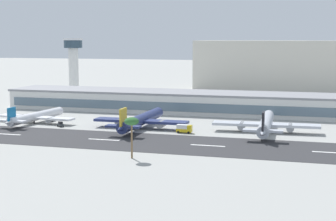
{
  "coord_description": "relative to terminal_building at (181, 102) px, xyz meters",
  "views": [
    {
      "loc": [
        76.2,
        -184.31,
        36.7
      ],
      "look_at": [
        14.43,
        26.58,
        7.17
      ],
      "focal_mm": 57.91,
      "sensor_mm": 36.0,
      "label": 1
    }
  ],
  "objects": [
    {
      "name": "palm_tree_1",
      "position": [
        12.74,
        -106.06,
        5.96
      ],
      "size": [
        4.51,
        4.51,
        12.73
      ],
      "color": "brown",
      "rests_on": "ground_plane"
    },
    {
      "name": "airliner_blue_tail_gate_0",
      "position": [
        -51.53,
        -53.23,
        -2.33
      ],
      "size": [
        36.73,
        42.06,
        8.78
      ],
      "rotation": [
        0.0,
        0.0,
        1.49
      ],
      "color": "silver",
      "rests_on": "ground_plane"
    },
    {
      "name": "service_box_truck_1",
      "position": [
        16.93,
        -58.36,
        -3.34
      ],
      "size": [
        6.11,
        2.93,
        3.25
      ],
      "rotation": [
        0.0,
        0.0,
        6.23
      ],
      "color": "gold",
      "rests_on": "ground_plane"
    },
    {
      "name": "runway_centreline_dash_6",
      "position": [
        71.69,
        -80.49,
        -5.04
      ],
      "size": [
        12.0,
        1.2,
        0.01
      ],
      "primitive_type": "cube",
      "color": "white",
      "rests_on": "runway_strip"
    },
    {
      "name": "airliner_black_tail_gate_2",
      "position": [
        47.25,
        -49.08,
        -1.7
      ],
      "size": [
        41.87,
        51.48,
        10.74
      ],
      "rotation": [
        0.0,
        0.0,
        1.63
      ],
      "color": "silver",
      "rests_on": "ground_plane"
    },
    {
      "name": "airliner_gold_tail_gate_1",
      "position": [
        -2.73,
        -54.09,
        -1.67
      ],
      "size": [
        39.1,
        51.82,
        10.82
      ],
      "rotation": [
        0.0,
        0.0,
        1.57
      ],
      "color": "navy",
      "rests_on": "ground_plane"
    },
    {
      "name": "runway_centreline_dash_4",
      "position": [
        -7.44,
        -80.49,
        -5.04
      ],
      "size": [
        12.0,
        1.2,
        0.01
      ],
      "primitive_type": "cube",
      "color": "white",
      "rests_on": "runway_strip"
    },
    {
      "name": "control_tower",
      "position": [
        -80.0,
        43.68,
        17.7
      ],
      "size": [
        12.09,
        12.09,
        36.48
      ],
      "color": "silver",
      "rests_on": "ground_plane"
    },
    {
      "name": "service_baggage_tug_0",
      "position": [
        -36.22,
        -58.59,
        -4.08
      ],
      "size": [
        3.5,
        3.23,
        2.2
      ],
      "rotation": [
        0.0,
        0.0,
        2.48
      ],
      "color": "#2D3338",
      "rests_on": "ground_plane"
    },
    {
      "name": "distant_hotel_block",
      "position": [
        33.71,
        126.77,
        12.3
      ],
      "size": [
        111.06,
        27.25,
        34.86
      ],
      "primitive_type": "cube",
      "color": "beige",
      "rests_on": "ground_plane"
    },
    {
      "name": "runway_strip",
      "position": [
        -7.03,
        -80.49,
        -5.08
      ],
      "size": [
        800.0,
        33.69,
        0.08
      ],
      "primitive_type": "cube",
      "color": "#2D2D30",
      "rests_on": "ground_plane"
    },
    {
      "name": "runway_centreline_dash_5",
      "position": [
        31.03,
        -80.49,
        -5.04
      ],
      "size": [
        12.0,
        1.2,
        0.01
      ],
      "primitive_type": "cube",
      "color": "white",
      "rests_on": "runway_strip"
    },
    {
      "name": "terminal_building",
      "position": [
        0.0,
        0.0,
        0.0
      ],
      "size": [
        178.95,
        28.09,
        10.24
      ],
      "color": "silver",
      "rests_on": "ground_plane"
    },
    {
      "name": "runway_centreline_dash_3",
      "position": [
        -47.75,
        -80.49,
        -5.04
      ],
      "size": [
        12.0,
        1.2,
        0.01
      ],
      "primitive_type": "cube",
      "color": "white",
      "rests_on": "runway_strip"
    },
    {
      "name": "ground_plane",
      "position": [
        -7.03,
        -74.95,
        -5.12
      ],
      "size": [
        1400.0,
        1400.0,
        0.0
      ],
      "primitive_type": "plane",
      "color": "#9E9E99"
    }
  ]
}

